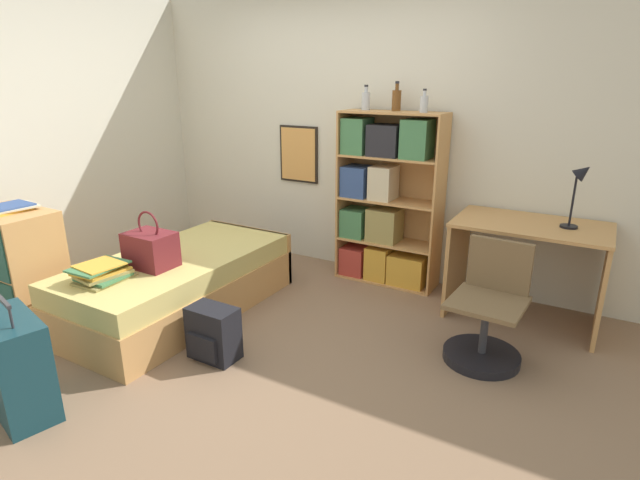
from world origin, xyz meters
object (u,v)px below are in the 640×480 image
Objects in this scene: dresser at (17,267)px; bottle_green at (366,100)px; bookcase at (383,203)px; desk at (528,255)px; backpack at (213,334)px; magazine_pile_on_dresser at (7,208)px; bottle_brown at (396,100)px; desk_lamp at (580,183)px; desk_chair at (486,325)px; handbag at (151,249)px; bed at (181,283)px; bottle_clear at (424,103)px; suitcase at (15,366)px; book_stack_on_bed at (102,272)px.

dresser is 3.10m from bottle_green.
bottle_green is (-0.22, 0.05, 0.88)m from bookcase.
bookcase reaches higher than desk.
dresser reaches higher than backpack.
dresser is 0.46m from magazine_pile_on_dresser.
desk is at bearing -10.21° from bottle_brown.
bottle_green is 1.84m from desk_lamp.
desk_chair is at bearing 30.30° from backpack.
handbag is 0.28× the size of bookcase.
desk_chair is at bearing 20.75° from dresser.
bed is 1.36m from magazine_pile_on_dresser.
bed is 2.34m from desk_chair.
bottle_green reaches higher than magazine_pile_on_dresser.
bottle_green is at bearing 171.92° from desk.
bookcase is 8.24× the size of bottle_clear.
bottle_clear is 1.32m from desk_lamp.
bottle_green is 0.54m from bottle_clear.
handbag is at bearing -88.35° from bed.
desk_chair is (1.09, -0.96, -1.38)m from bottle_brown.
bottle_brown is (1.03, 2.86, 1.33)m from suitcase.
desk_chair is at bearing 41.69° from suitcase.
bottle_brown is (1.20, 1.45, 1.39)m from bed.
handbag is at bearing -124.69° from bottle_brown.
bottle_green is at bearing 145.19° from desk_chair.
desk_lamp reaches higher than desk_chair.
book_stack_on_bed is 0.80× the size of desk_lamp.
suitcase is 3.00m from bookcase.
magazine_pile_on_dresser is at bearing -151.53° from desk_lamp.
bottle_brown is at bearing 70.11° from suitcase.
desk_chair is (-0.11, -0.74, -0.28)m from desk.
dresser is 3.29m from bottle_brown.
dresser is 3.89m from desk.
desk_lamp is (1.76, -0.19, -0.51)m from bottle_green.
bottle_green is at bearing 167.86° from bookcase.
magazine_pile_on_dresser is (-0.87, -0.09, 0.36)m from book_stack_on_bed.
handbag is at bearing -117.96° from bottle_green.
bottle_brown reaches higher than dresser.
bottle_clear reaches higher than magazine_pile_on_dresser.
bottle_clear reaches higher than bookcase.
dresser is 2.23× the size of magazine_pile_on_dresser.
suitcase is at bearing -83.37° from bed.
backpack is (-1.57, -0.92, -0.06)m from desk_chair.
bed is at bearing 91.65° from handbag.
bookcase reaches higher than bed.
bottle_green is (1.86, 2.18, 1.18)m from dresser.
bottle_green is at bearing 173.72° from desk_lamp.
bottle_brown is 0.66× the size of backpack.
bottle_clear reaches higher than bed.
backpack is (-0.20, -1.87, -1.43)m from bottle_green.
handbag is 1.08m from dresser.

